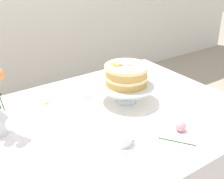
{
  "coord_description": "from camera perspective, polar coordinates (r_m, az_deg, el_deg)",
  "views": [
    {
      "loc": [
        -0.64,
        -1.01,
        1.46
      ],
      "look_at": [
        0.08,
        0.02,
        0.86
      ],
      "focal_mm": 47.4,
      "sensor_mm": 36.0,
      "label": 1
    }
  ],
  "objects": [
    {
      "name": "dining_table",
      "position": [
        1.43,
        -1.55,
        -9.14
      ],
      "size": [
        1.4,
        1.0,
        0.74
      ],
      "color": "white",
      "rests_on": "ground"
    },
    {
      "name": "loose_petal_1",
      "position": [
        1.58,
        -4.62,
        -1.55
      ],
      "size": [
        0.04,
        0.04,
        0.01
      ],
      "primitive_type": "ellipsoid",
      "rotation": [
        0.0,
        0.0,
        5.49
      ],
      "color": "orange",
      "rests_on": "dining_table"
    },
    {
      "name": "fallen_rose",
      "position": [
        1.32,
        13.07,
        -6.95
      ],
      "size": [
        0.14,
        0.14,
        0.05
      ],
      "color": "#2D6028",
      "rests_on": "dining_table"
    },
    {
      "name": "layer_cake",
      "position": [
        1.47,
        2.78,
        2.87
      ],
      "size": [
        0.22,
        0.22,
        0.11
      ],
      "color": "tan",
      "rests_on": "cake_stand"
    },
    {
      "name": "cake_stand",
      "position": [
        1.5,
        2.73,
        0.45
      ],
      "size": [
        0.29,
        0.29,
        0.1
      ],
      "color": "silver",
      "rests_on": "linen_napkin"
    },
    {
      "name": "linen_napkin",
      "position": [
        1.54,
        2.66,
        -2.29
      ],
      "size": [
        0.35,
        0.35,
        0.0
      ],
      "primitive_type": "cube",
      "rotation": [
        0.0,
        0.0,
        0.09
      ],
      "color": "white",
      "rests_on": "dining_table"
    },
    {
      "name": "teacup",
      "position": [
        1.21,
        2.17,
        -9.7
      ],
      "size": [
        0.12,
        0.12,
        0.06
      ],
      "color": "white",
      "rests_on": "dining_table"
    },
    {
      "name": "loose_petal_0",
      "position": [
        1.55,
        -12.51,
        -2.6
      ],
      "size": [
        0.04,
        0.02,
        0.0
      ],
      "primitive_type": "ellipsoid",
      "rotation": [
        0.0,
        0.0,
        3.3
      ],
      "color": "orange",
      "rests_on": "dining_table"
    }
  ]
}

